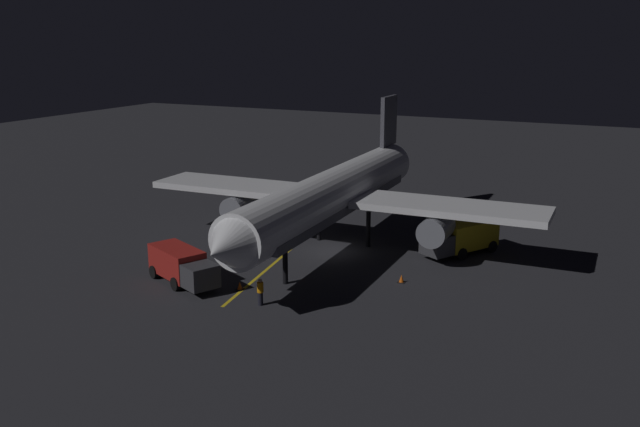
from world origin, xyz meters
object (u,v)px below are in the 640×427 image
Objects in this scene: airliner at (334,194)px; baggage_truck at (182,266)px; catering_truck at (462,238)px; ground_crew_worker at (260,292)px; traffic_cone_near_right at (401,279)px; traffic_cone_near_left at (240,286)px.

baggage_truck is at bearing 61.99° from airliner.
airliner is at bearing 19.15° from catering_truck.
baggage_truck reaches higher than ground_crew_worker.
traffic_cone_near_right is (-13.25, -6.59, -0.98)m from baggage_truck.
baggage_truck reaches higher than traffic_cone_near_right.
traffic_cone_near_right is (-6.52, -7.67, -0.64)m from ground_crew_worker.
ground_crew_worker is 10.09m from traffic_cone_near_right.
traffic_cone_near_left is at bearing 79.80° from airliner.
baggage_truck is 11.79× the size of traffic_cone_near_right.
baggage_truck is 3.73× the size of ground_crew_worker.
traffic_cone_near_right is at bearing -153.56° from baggage_truck.
baggage_truck reaches higher than traffic_cone_near_left.
airliner is 13.27m from baggage_truck.
catering_truck is at bearing -160.85° from airliner.
catering_truck is 17.86m from ground_crew_worker.
airliner is 12.95m from ground_crew_worker.
traffic_cone_near_right is at bearing 75.60° from catering_truck.
catering_truck is 3.82× the size of ground_crew_worker.
ground_crew_worker is at bearing 93.13° from airliner.
traffic_cone_near_left is (-4.12, -0.67, -0.98)m from baggage_truck.
catering_truck reaches higher than ground_crew_worker.
airliner is 11.64m from traffic_cone_near_left.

